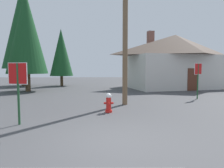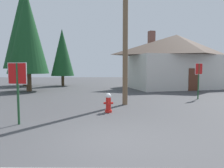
{
  "view_description": "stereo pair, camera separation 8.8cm",
  "coord_description": "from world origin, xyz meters",
  "px_view_note": "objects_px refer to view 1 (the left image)",
  "views": [
    {
      "loc": [
        -0.13,
        -5.55,
        2.01
      ],
      "look_at": [
        0.26,
        4.83,
        1.21
      ],
      "focal_mm": 32.77,
      "sensor_mm": 36.0,
      "label": 1
    },
    {
      "loc": [
        -0.04,
        -5.56,
        2.01
      ],
      "look_at": [
        0.26,
        4.83,
        1.21
      ],
      "focal_mm": 32.77,
      "sensor_mm": 36.0,
      "label": 2
    }
  ],
  "objects_px": {
    "utility_pole": "(125,12)",
    "pine_tree_far_center": "(61,52)",
    "pine_tree_mid_left": "(22,28)",
    "stop_sign_near": "(18,81)",
    "stop_sign_far": "(198,74)",
    "pine_tree_tall_left": "(26,32)",
    "house": "(175,60)",
    "fire_hydrant": "(109,103)"
  },
  "relations": [
    {
      "from": "utility_pole",
      "to": "pine_tree_far_center",
      "type": "distance_m",
      "value": 13.58
    },
    {
      "from": "pine_tree_mid_left",
      "to": "pine_tree_far_center",
      "type": "bearing_deg",
      "value": -1.06
    },
    {
      "from": "stop_sign_near",
      "to": "stop_sign_far",
      "type": "distance_m",
      "value": 10.81
    },
    {
      "from": "utility_pole",
      "to": "pine_tree_mid_left",
      "type": "height_order",
      "value": "pine_tree_mid_left"
    },
    {
      "from": "stop_sign_far",
      "to": "pine_tree_tall_left",
      "type": "relative_size",
      "value": 0.27
    },
    {
      "from": "pine_tree_mid_left",
      "to": "pine_tree_far_center",
      "type": "relative_size",
      "value": 1.71
    },
    {
      "from": "stop_sign_far",
      "to": "house",
      "type": "relative_size",
      "value": 0.21
    },
    {
      "from": "fire_hydrant",
      "to": "pine_tree_mid_left",
      "type": "bearing_deg",
      "value": 123.24
    },
    {
      "from": "stop_sign_near",
      "to": "pine_tree_far_center",
      "type": "bearing_deg",
      "value": 96.41
    },
    {
      "from": "house",
      "to": "pine_tree_far_center",
      "type": "xyz_separation_m",
      "value": [
        -12.08,
        2.53,
        0.96
      ]
    },
    {
      "from": "stop_sign_near",
      "to": "house",
      "type": "distance_m",
      "value": 17.01
    },
    {
      "from": "fire_hydrant",
      "to": "stop_sign_far",
      "type": "relative_size",
      "value": 0.38
    },
    {
      "from": "stop_sign_near",
      "to": "stop_sign_far",
      "type": "bearing_deg",
      "value": 32.32
    },
    {
      "from": "utility_pole",
      "to": "pine_tree_far_center",
      "type": "bearing_deg",
      "value": 116.23
    },
    {
      "from": "house",
      "to": "stop_sign_far",
      "type": "bearing_deg",
      "value": -98.44
    },
    {
      "from": "stop_sign_near",
      "to": "pine_tree_far_center",
      "type": "xyz_separation_m",
      "value": [
        -1.8,
        16.02,
        2.19
      ]
    },
    {
      "from": "fire_hydrant",
      "to": "pine_tree_mid_left",
      "type": "height_order",
      "value": "pine_tree_mid_left"
    },
    {
      "from": "house",
      "to": "pine_tree_tall_left",
      "type": "height_order",
      "value": "pine_tree_tall_left"
    },
    {
      "from": "house",
      "to": "pine_tree_tall_left",
      "type": "relative_size",
      "value": 1.28
    },
    {
      "from": "utility_pole",
      "to": "stop_sign_far",
      "type": "relative_size",
      "value": 4.15
    },
    {
      "from": "stop_sign_near",
      "to": "fire_hydrant",
      "type": "distance_m",
      "value": 3.93
    },
    {
      "from": "stop_sign_far",
      "to": "fire_hydrant",
      "type": "bearing_deg",
      "value": -146.74
    },
    {
      "from": "pine_tree_far_center",
      "to": "stop_sign_near",
      "type": "bearing_deg",
      "value": -83.59
    },
    {
      "from": "stop_sign_near",
      "to": "fire_hydrant",
      "type": "relative_size",
      "value": 2.51
    },
    {
      "from": "house",
      "to": "pine_tree_tall_left",
      "type": "bearing_deg",
      "value": -168.52
    },
    {
      "from": "stop_sign_near",
      "to": "house",
      "type": "bearing_deg",
      "value": 52.71
    },
    {
      "from": "pine_tree_mid_left",
      "to": "stop_sign_far",
      "type": "bearing_deg",
      "value": -34.19
    },
    {
      "from": "stop_sign_near",
      "to": "pine_tree_mid_left",
      "type": "distance_m",
      "value": 17.88
    },
    {
      "from": "house",
      "to": "pine_tree_far_center",
      "type": "height_order",
      "value": "pine_tree_far_center"
    },
    {
      "from": "fire_hydrant",
      "to": "house",
      "type": "distance_m",
      "value": 13.76
    },
    {
      "from": "utility_pole",
      "to": "house",
      "type": "xyz_separation_m",
      "value": [
        6.1,
        9.6,
        -2.21
      ]
    },
    {
      "from": "fire_hydrant",
      "to": "pine_tree_far_center",
      "type": "bearing_deg",
      "value": 109.63
    },
    {
      "from": "utility_pole",
      "to": "pine_tree_tall_left",
      "type": "relative_size",
      "value": 1.12
    },
    {
      "from": "stop_sign_far",
      "to": "stop_sign_near",
      "type": "bearing_deg",
      "value": -147.68
    },
    {
      "from": "stop_sign_far",
      "to": "pine_tree_mid_left",
      "type": "relative_size",
      "value": 0.21
    },
    {
      "from": "stop_sign_far",
      "to": "pine_tree_far_center",
      "type": "xyz_separation_m",
      "value": [
        -10.93,
        10.25,
        2.11
      ]
    },
    {
      "from": "house",
      "to": "pine_tree_mid_left",
      "type": "height_order",
      "value": "pine_tree_mid_left"
    },
    {
      "from": "fire_hydrant",
      "to": "pine_tree_far_center",
      "type": "height_order",
      "value": "pine_tree_far_center"
    },
    {
      "from": "fire_hydrant",
      "to": "utility_pole",
      "type": "relative_size",
      "value": 0.09
    },
    {
      "from": "stop_sign_near",
      "to": "pine_tree_far_center",
      "type": "relative_size",
      "value": 0.35
    },
    {
      "from": "stop_sign_far",
      "to": "pine_tree_far_center",
      "type": "height_order",
      "value": "pine_tree_far_center"
    },
    {
      "from": "stop_sign_near",
      "to": "house",
      "type": "xyz_separation_m",
      "value": [
        10.28,
        13.49,
        1.22
      ]
    }
  ]
}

